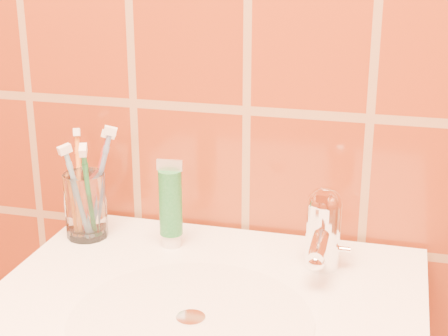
# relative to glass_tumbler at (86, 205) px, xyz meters

# --- Properties ---
(glass_tumbler) EXTENTS (0.07, 0.07, 0.10)m
(glass_tumbler) POSITION_rel_glass_tumbler_xyz_m (0.00, 0.00, 0.00)
(glass_tumbler) COLOR white
(glass_tumbler) RESTS_ON pedestal_sink
(toothpaste_tube) EXTENTS (0.04, 0.03, 0.14)m
(toothpaste_tube) POSITION_rel_glass_tumbler_xyz_m (0.14, 0.00, 0.01)
(toothpaste_tube) COLOR white
(toothpaste_tube) RESTS_ON pedestal_sink
(faucet) EXTENTS (0.05, 0.11, 0.12)m
(faucet) POSITION_rel_glass_tumbler_xyz_m (0.36, -0.01, 0.01)
(faucet) COLOR white
(faucet) RESTS_ON pedestal_sink
(toothbrush_0) EXTENTS (0.08, 0.09, 0.17)m
(toothbrush_0) POSITION_rel_glass_tumbler_xyz_m (-0.00, -0.02, 0.03)
(toothbrush_0) COLOR #73A6CD
(toothbrush_0) RESTS_ON glass_tumbler
(toothbrush_1) EXTENTS (0.10, 0.09, 0.18)m
(toothbrush_1) POSITION_rel_glass_tumbler_xyz_m (0.02, 0.02, 0.03)
(toothbrush_1) COLOR #6781B8
(toothbrush_1) RESTS_ON glass_tumbler
(toothbrush_2) EXTENTS (0.09, 0.13, 0.18)m
(toothbrush_2) POSITION_rel_glass_tumbler_xyz_m (-0.02, 0.02, 0.03)
(toothbrush_2) COLOR orange
(toothbrush_2) RESTS_ON glass_tumbler
(toothbrush_3) EXTENTS (0.08, 0.13, 0.19)m
(toothbrush_3) POSITION_rel_glass_tumbler_xyz_m (0.02, -0.02, 0.03)
(toothbrush_3) COLOR #1D6F36
(toothbrush_3) RESTS_ON glass_tumbler
(toothbrush_4) EXTENTS (0.11, 0.13, 0.18)m
(toothbrush_4) POSITION_rel_glass_tumbler_xyz_m (0.01, 0.03, 0.03)
(toothbrush_4) COLOR #AA2D24
(toothbrush_4) RESTS_ON glass_tumbler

